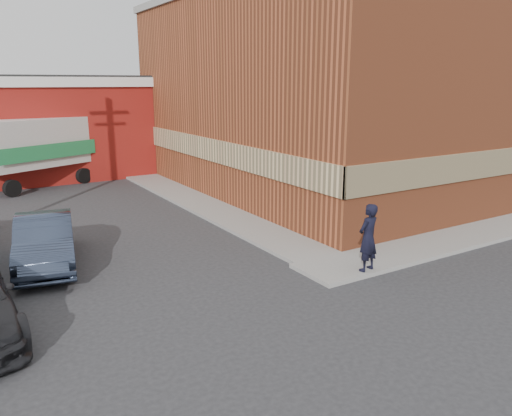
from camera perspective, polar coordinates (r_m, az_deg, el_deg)
ground at (r=14.90m, az=5.38°, el=-6.43°), size 90.00×90.00×0.00m
brick_building at (r=26.30m, az=8.78°, el=12.81°), size 14.25×18.25×9.36m
sidewalk_south at (r=19.63m, az=24.87°, el=-2.45°), size 16.00×1.80×0.12m
sidewalk_west at (r=22.64m, az=-7.14°, el=0.86°), size 1.80×18.00×0.12m
man at (r=14.10m, az=12.68°, el=-3.31°), size 0.78×0.59×1.91m
sedan at (r=15.77m, az=-22.98°, el=-3.53°), size 2.33×4.69×1.48m
box_truck at (r=27.90m, az=-22.65°, el=6.47°), size 7.31×4.81×3.49m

